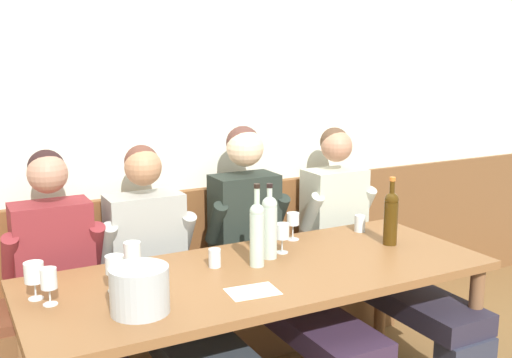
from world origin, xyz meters
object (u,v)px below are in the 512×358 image
(wine_bottle_amber_mid, at_px, (391,216))
(wine_glass_by_bottle, at_px, (282,233))
(wall_bench, at_px, (204,308))
(wine_bottle_clear_water, at_px, (257,232))
(wine_glass_mid_right, at_px, (293,221))
(wine_glass_right_end, at_px, (34,273))
(wine_bottle_green_tall, at_px, (269,225))
(ice_bucket, at_px, (140,290))
(person_left_seat, at_px, (273,259))
(person_center_right_seat, at_px, (69,305))
(wine_glass_center_front, at_px, (115,266))
(wine_glass_left_end, at_px, (132,250))
(dining_table, at_px, (262,286))
(water_tumbler_left, at_px, (215,258))
(person_center_left_seat, at_px, (170,289))
(wine_glass_center_rear, at_px, (49,281))
(water_tumbler_center, at_px, (360,223))
(person_right_seat, at_px, (368,247))

(wine_bottle_amber_mid, relative_size, wine_glass_by_bottle, 2.37)
(wall_bench, xyz_separation_m, wine_bottle_clear_water, (0.01, -0.63, 0.62))
(wine_glass_mid_right, relative_size, wine_glass_right_end, 0.95)
(wine_bottle_green_tall, bearing_deg, ice_bucket, -156.81)
(wine_bottle_green_tall, distance_m, wine_bottle_amber_mid, 0.67)
(person_left_seat, height_order, ice_bucket, person_left_seat)
(wall_bench, bearing_deg, person_center_right_seat, -154.98)
(wine_bottle_amber_mid, bearing_deg, wine_glass_by_bottle, 165.65)
(wine_glass_by_bottle, bearing_deg, wine_glass_center_front, -173.28)
(wine_glass_right_end, bearing_deg, person_left_seat, 9.66)
(wall_bench, relative_size, wine_glass_right_end, 15.76)
(person_left_seat, height_order, wine_bottle_green_tall, person_left_seat)
(wine_glass_center_front, bearing_deg, wine_glass_by_bottle, 6.72)
(person_center_right_seat, distance_m, wine_glass_left_end, 0.37)
(wine_glass_left_end, bearing_deg, wine_glass_mid_right, 2.56)
(wine_glass_mid_right, bearing_deg, dining_table, -137.61)
(ice_bucket, height_order, water_tumbler_left, ice_bucket)
(wine_glass_mid_right, bearing_deg, person_center_left_seat, -178.19)
(dining_table, bearing_deg, wine_bottle_clear_water, 84.52)
(person_center_right_seat, distance_m, person_left_seat, 1.06)
(ice_bucket, distance_m, wine_glass_center_rear, 0.38)
(person_left_seat, distance_m, water_tumbler_center, 0.54)
(wine_glass_by_bottle, xyz_separation_m, wine_glass_center_front, (-0.87, -0.10, 0.00))
(person_left_seat, relative_size, ice_bucket, 5.78)
(dining_table, distance_m, wine_bottle_green_tall, 0.30)
(wine_glass_mid_right, bearing_deg, water_tumbler_center, -6.32)
(water_tumbler_center, bearing_deg, wine_glass_left_end, 179.75)
(wine_bottle_clear_water, xyz_separation_m, water_tumbler_center, (0.77, 0.23, -0.12))
(ice_bucket, xyz_separation_m, wine_glass_by_bottle, (0.84, 0.36, 0.01))
(water_tumbler_center, bearing_deg, wall_bench, 152.35)
(wine_glass_mid_right, relative_size, wine_glass_left_end, 1.15)
(person_right_seat, bearing_deg, person_center_left_seat, -179.03)
(person_center_left_seat, height_order, wine_bottle_amber_mid, person_center_left_seat)
(water_tumbler_left, height_order, water_tumbler_center, water_tumbler_center)
(person_left_seat, height_order, wine_glass_by_bottle, person_left_seat)
(wall_bench, distance_m, wine_bottle_green_tall, 0.85)
(ice_bucket, distance_m, water_tumbler_center, 1.49)
(person_center_left_seat, height_order, person_left_seat, person_left_seat)
(wall_bench, distance_m, water_tumbler_left, 0.77)
(wine_glass_center_front, relative_size, wine_glass_center_rear, 1.02)
(person_right_seat, bearing_deg, water_tumbler_center, -156.77)
(dining_table, distance_m, ice_bucket, 0.68)
(wine_bottle_green_tall, xyz_separation_m, water_tumbler_left, (-0.29, 0.01, -0.12))
(wine_glass_left_end, bearing_deg, person_center_right_seat, 175.34)
(wine_bottle_amber_mid, height_order, water_tumbler_center, wine_bottle_amber_mid)
(wine_bottle_green_tall, bearing_deg, wine_bottle_amber_mid, -9.31)
(ice_bucket, distance_m, wine_glass_by_bottle, 0.91)
(wine_glass_left_end, height_order, water_tumbler_center, wine_glass_left_end)
(ice_bucket, relative_size, wine_glass_center_rear, 1.51)
(person_left_seat, bearing_deg, dining_table, -126.34)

